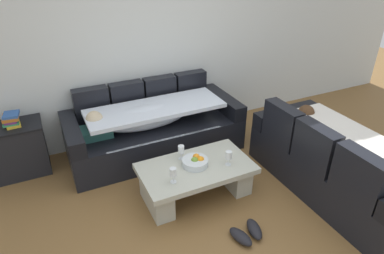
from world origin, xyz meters
TOP-DOWN VIEW (x-y plane):
  - ground_plane at (0.00, 0.00)m, footprint 14.00×14.00m
  - back_wall at (0.00, 2.15)m, footprint 9.00×0.10m
  - couch_along_wall at (-0.26, 1.62)m, footprint 2.21×0.92m
  - couch_near_window at (1.29, 0.01)m, footprint 0.92×1.96m
  - coffee_table at (-0.14, 0.57)m, footprint 1.20×0.68m
  - fruit_bowl at (-0.14, 0.59)m, footprint 0.28×0.28m
  - wine_glass_near_left at (-0.46, 0.42)m, footprint 0.07×0.07m
  - wine_glass_near_right at (0.18, 0.44)m, footprint 0.07×0.07m
  - wine_glass_far_back at (-0.23, 0.76)m, footprint 0.07×0.07m
  - side_cabinet at (-1.89, 1.85)m, footprint 0.72×0.44m
  - book_stack_on_cabinet at (-1.83, 1.85)m, footprint 0.20×0.23m
  - pair_of_shoes at (0.03, -0.20)m, footprint 0.35×0.32m

SIDE VIEW (x-z plane):
  - ground_plane at x=0.00m, z-range 0.00..0.00m
  - pair_of_shoes at x=0.03m, z-range 0.00..0.09m
  - coffee_table at x=-0.14m, z-range 0.05..0.43m
  - side_cabinet at x=-1.89m, z-range 0.00..0.64m
  - couch_along_wall at x=-0.26m, z-range -0.11..0.77m
  - couch_near_window at x=1.29m, z-range -0.10..0.78m
  - fruit_bowl at x=-0.14m, z-range 0.37..0.47m
  - wine_glass_near_left at x=-0.46m, z-range 0.41..0.58m
  - wine_glass_near_right at x=0.18m, z-range 0.41..0.58m
  - wine_glass_far_back at x=-0.23m, z-range 0.41..0.58m
  - book_stack_on_cabinet at x=-1.83m, z-range 0.64..0.79m
  - back_wall at x=0.00m, z-range 0.00..2.70m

